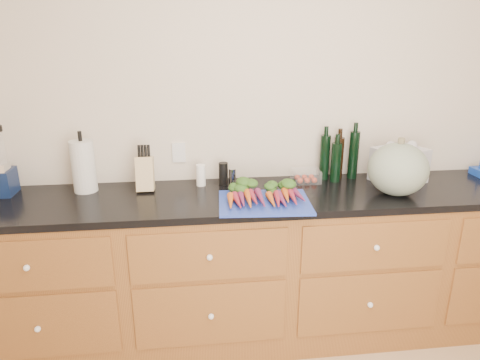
{
  "coord_description": "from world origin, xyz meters",
  "views": [
    {
      "loc": [
        -0.52,
        -0.98,
        1.8
      ],
      "look_at": [
        -0.27,
        1.2,
        1.06
      ],
      "focal_mm": 32.0,
      "sensor_mm": 36.0,
      "label": 1
    }
  ],
  "objects": [
    {
      "name": "wall_back",
      "position": [
        0.0,
        1.62,
        1.3
      ],
      "size": [
        4.1,
        0.05,
        2.6
      ],
      "primitive_type": "cube",
      "color": "beige",
      "rests_on": "ground"
    },
    {
      "name": "cabinets",
      "position": [
        0.0,
        1.3,
        0.45
      ],
      "size": [
        3.6,
        0.64,
        0.9
      ],
      "color": "brown",
      "rests_on": "ground"
    },
    {
      "name": "countertop",
      "position": [
        0.0,
        1.3,
        0.92
      ],
      "size": [
        3.64,
        0.62,
        0.04
      ],
      "primitive_type": "cube",
      "color": "black",
      "rests_on": "cabinets"
    },
    {
      "name": "cutting_board",
      "position": [
        -0.14,
        1.14,
        0.95
      ],
      "size": [
        0.51,
        0.4,
        0.01
      ],
      "primitive_type": "cube",
      "rotation": [
        0.0,
        0.0,
        -0.07
      ],
      "color": "#213AA8",
      "rests_on": "countertop"
    },
    {
      "name": "carrots",
      "position": [
        -0.14,
        1.18,
        0.98
      ],
      "size": [
        0.41,
        0.3,
        0.06
      ],
      "color": "#D45A19",
      "rests_on": "cutting_board"
    },
    {
      "name": "squash",
      "position": [
        0.63,
        1.2,
        1.09
      ],
      "size": [
        0.33,
        0.33,
        0.3
      ],
      "primitive_type": "ellipsoid",
      "color": "slate",
      "rests_on": "countertop"
    },
    {
      "name": "paper_towel",
      "position": [
        -1.14,
        1.46,
        1.09
      ],
      "size": [
        0.13,
        0.13,
        0.3
      ],
      "primitive_type": "cylinder",
      "color": "silver",
      "rests_on": "countertop"
    },
    {
      "name": "knife_block",
      "position": [
        -0.8,
        1.44,
        1.04
      ],
      "size": [
        0.1,
        0.1,
        0.2
      ],
      "primitive_type": "cube",
      "color": "tan",
      "rests_on": "countertop"
    },
    {
      "name": "grinder_salt",
      "position": [
        -0.47,
        1.48,
        1.01
      ],
      "size": [
        0.06,
        0.06,
        0.13
      ],
      "primitive_type": "cylinder",
      "color": "white",
      "rests_on": "countertop"
    },
    {
      "name": "grinder_pepper",
      "position": [
        -0.33,
        1.48,
        1.01
      ],
      "size": [
        0.06,
        0.06,
        0.14
      ],
      "primitive_type": "cylinder",
      "color": "black",
      "rests_on": "countertop"
    },
    {
      "name": "canister_chrome",
      "position": [
        -0.28,
        1.48,
        0.99
      ],
      "size": [
        0.04,
        0.04,
        0.1
      ],
      "primitive_type": "cylinder",
      "color": "silver",
      "rests_on": "countertop"
    },
    {
      "name": "tomato_box",
      "position": [
        0.18,
        1.47,
        0.98
      ],
      "size": [
        0.17,
        0.13,
        0.08
      ],
      "primitive_type": "cube",
      "color": "white",
      "rests_on": "countertop"
    },
    {
      "name": "bottles",
      "position": [
        0.39,
        1.51,
        1.08
      ],
      "size": [
        0.25,
        0.13,
        0.3
      ],
      "color": "black",
      "rests_on": "countertop"
    },
    {
      "name": "grocery_bag",
      "position": [
        0.75,
        1.42,
        1.05
      ],
      "size": [
        0.35,
        0.32,
        0.21
      ],
      "primitive_type": null,
      "rotation": [
        0.0,
        0.0,
        0.37
      ],
      "color": "silver",
      "rests_on": "countertop"
    }
  ]
}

